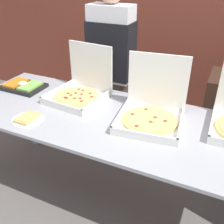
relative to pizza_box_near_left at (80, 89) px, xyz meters
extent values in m
plane|color=slate|center=(0.38, -0.20, -0.93)|extent=(16.00, 16.00, 0.00)
cube|color=brown|center=(0.38, 1.50, 0.47)|extent=(10.00, 0.06, 2.80)
cube|color=#A8AAB2|center=(0.38, -0.20, -0.09)|extent=(2.42, 0.90, 0.02)
cube|color=#A8AAB2|center=(-0.78, 0.20, -0.52)|extent=(0.06, 0.06, 0.83)
cube|color=white|center=(-0.01, -0.05, -0.07)|extent=(0.46, 0.46, 0.02)
cube|color=white|center=(-0.03, -0.26, -0.04)|extent=(0.42, 0.06, 0.04)
cube|color=white|center=(-0.21, -0.03, -0.04)|extent=(0.06, 0.42, 0.04)
cube|color=white|center=(0.20, -0.07, -0.04)|extent=(0.06, 0.42, 0.04)
cube|color=white|center=(0.02, 0.16, 0.15)|extent=(0.42, 0.06, 0.40)
cylinder|color=#DBB26B|center=(-0.01, -0.05, -0.05)|extent=(0.37, 0.37, 0.02)
cylinder|color=#EFCC70|center=(-0.01, -0.05, -0.04)|extent=(0.32, 0.32, 0.00)
cylinder|color=#C13D2D|center=(0.12, -0.03, -0.03)|extent=(0.03, 0.03, 0.00)
cylinder|color=#C13D2D|center=(0.08, 0.02, -0.03)|extent=(0.03, 0.03, 0.00)
cylinder|color=#C13D2D|center=(0.02, -0.02, -0.03)|extent=(0.03, 0.03, 0.00)
cylinder|color=#C13D2D|center=(-0.01, 0.05, -0.03)|extent=(0.03, 0.03, 0.00)
cylinder|color=#C13D2D|center=(-0.05, 0.05, -0.03)|extent=(0.03, 0.03, 0.00)
cylinder|color=#C13D2D|center=(-0.03, -0.02, -0.03)|extent=(0.03, 0.03, 0.00)
cylinder|color=#C13D2D|center=(-0.09, -0.05, -0.03)|extent=(0.03, 0.03, 0.00)
cylinder|color=#C13D2D|center=(-0.05, -0.07, -0.03)|extent=(0.03, 0.03, 0.00)
cylinder|color=#C13D2D|center=(-0.07, -0.13, -0.03)|extent=(0.03, 0.03, 0.00)
cylinder|color=#C13D2D|center=(-0.05, -0.13, -0.03)|extent=(0.03, 0.03, 0.00)
cylinder|color=#C13D2D|center=(0.01, -0.11, -0.03)|extent=(0.03, 0.03, 0.00)
cylinder|color=#C13D2D|center=(0.09, -0.13, -0.03)|extent=(0.03, 0.03, 0.00)
cylinder|color=#C13D2D|center=(0.05, -0.09, -0.03)|extent=(0.03, 0.03, 0.00)
cube|color=white|center=(0.66, -0.16, -0.07)|extent=(0.49, 0.49, 0.02)
cube|color=white|center=(0.68, -0.37, -0.04)|extent=(0.44, 0.07, 0.04)
cube|color=white|center=(0.45, -0.18, -0.04)|extent=(0.07, 0.44, 0.04)
cube|color=white|center=(0.87, -0.13, -0.04)|extent=(0.07, 0.44, 0.04)
cube|color=white|center=(0.63, 0.07, 0.15)|extent=(0.44, 0.07, 0.42)
cylinder|color=#DBB26B|center=(0.66, -0.16, -0.05)|extent=(0.39, 0.39, 0.02)
cylinder|color=#EFCC70|center=(0.66, -0.16, -0.04)|extent=(0.33, 0.33, 0.00)
cylinder|color=#C13D2D|center=(0.77, -0.15, -0.03)|extent=(0.03, 0.03, 0.00)
cylinder|color=#C13D2D|center=(0.69, -0.13, -0.03)|extent=(0.03, 0.03, 0.00)
cylinder|color=#C13D2D|center=(0.59, -0.04, -0.03)|extent=(0.03, 0.03, 0.00)
cylinder|color=#C13D2D|center=(0.53, -0.15, -0.03)|extent=(0.03, 0.03, 0.00)
cylinder|color=#C13D2D|center=(0.61, -0.29, -0.03)|extent=(0.03, 0.03, 0.00)
cylinder|color=#C13D2D|center=(0.68, -0.20, -0.03)|extent=(0.03, 0.03, 0.00)
cube|color=white|center=(1.06, -0.01, -0.04)|extent=(0.03, 0.45, 0.04)
cylinder|color=white|center=(-0.16, -0.48, -0.07)|extent=(0.23, 0.23, 0.01)
cube|color=#DBB26B|center=(-0.16, -0.48, -0.06)|extent=(0.12, 0.17, 0.02)
cube|color=#EFCC70|center=(-0.16, -0.49, -0.05)|extent=(0.09, 0.12, 0.01)
cube|color=black|center=(-0.57, -0.06, -0.06)|extent=(0.37, 0.26, 0.03)
cube|color=orange|center=(-0.65, -0.06, -0.04)|extent=(0.13, 0.21, 0.02)
cube|color=#8CC65B|center=(-0.48, -0.06, -0.04)|extent=(0.13, 0.21, 0.02)
cylinder|color=white|center=(-0.57, -0.06, -0.03)|extent=(0.08, 0.08, 0.02)
cube|color=#473D33|center=(0.05, 0.51, -0.51)|extent=(0.28, 0.20, 0.84)
cube|color=white|center=(0.05, 0.51, 0.25)|extent=(0.40, 0.22, 0.70)
cube|color=black|center=(0.05, 0.51, 0.20)|extent=(0.42, 0.24, 0.53)
camera|label=1|loc=(1.08, -1.70, 0.92)|focal=42.00mm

